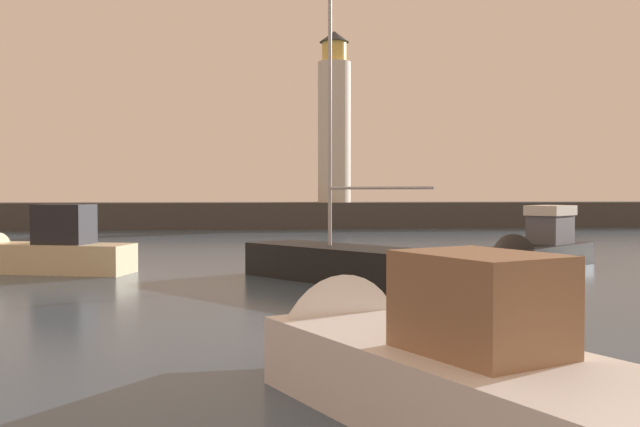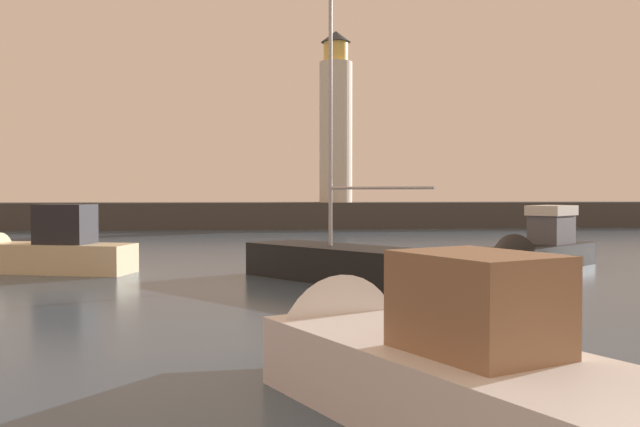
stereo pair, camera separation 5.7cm
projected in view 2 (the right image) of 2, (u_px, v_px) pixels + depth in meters
ground_plane at (338, 262)px, 28.42m from camera, size 220.00×220.00×0.00m
breakwater at (292, 215)px, 54.37m from camera, size 68.06×4.21×1.97m
lighthouse at (336, 121)px, 54.51m from camera, size 2.52×2.52×13.10m
motorboat_0 at (395, 356)px, 9.48m from camera, size 5.02×7.72×2.63m
motorboat_1 at (533, 251)px, 25.78m from camera, size 6.02×5.50×2.70m
motorboat_3 at (40, 251)px, 24.73m from camera, size 6.56×3.42×2.63m
sailboat_moored at (347, 263)px, 22.20m from camera, size 6.28×7.15×11.29m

